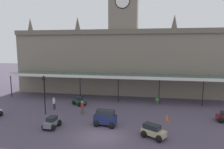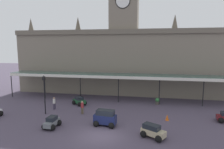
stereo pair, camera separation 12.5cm
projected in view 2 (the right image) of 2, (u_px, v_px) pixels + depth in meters
The scene contains 12 objects.
ground_plane at pixel (101, 135), 18.97m from camera, with size 140.00×140.00×0.00m, color #4B4153.
station_building at pixel (124, 58), 36.02m from camera, with size 38.50×6.70×19.61m.
entrance_canopy at pixel (120, 75), 30.93m from camera, with size 36.44×3.26×4.12m.
car_beige_estate at pixel (153, 132), 18.42m from camera, with size 2.43×2.19×1.27m.
car_grey_sedan at pixel (52, 123), 20.75m from camera, with size 1.59×2.09×1.19m.
car_navy_van at pixel (105, 119), 21.15m from camera, with size 2.49×1.77×1.77m.
car_green_sedan at pixel (79, 101), 28.77m from camera, with size 2.25×2.13×1.19m.
pedestrian_beside_cars at pixel (54, 103), 26.72m from camera, with size 0.34×0.37×1.67m.
pedestrian_crossing_forecourt at pixel (82, 107), 24.88m from camera, with size 0.34×0.34×1.67m.
victorian_lamppost at pixel (44, 90), 24.60m from camera, with size 0.30×0.30×4.90m.
traffic_cone at pixel (167, 117), 22.78m from camera, with size 0.40×0.40×0.71m, color orange.
planter_near_kerb at pixel (157, 101), 29.02m from camera, with size 0.60×0.60×0.96m.
Camera 2 is at (4.23, -17.46, 8.53)m, focal length 31.69 mm.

